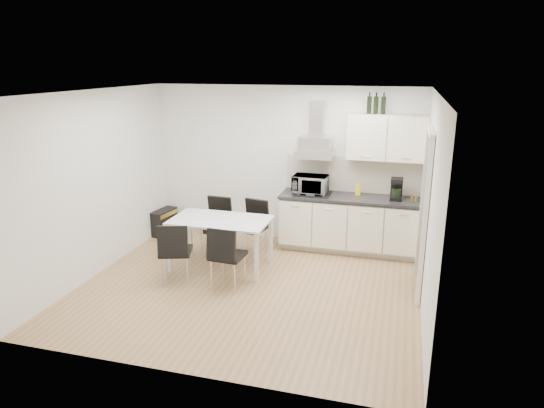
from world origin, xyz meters
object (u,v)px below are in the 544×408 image
at_px(chair_near_right, 228,256).
at_px(chair_far_right, 251,229).
at_px(chair_far_left, 215,226).
at_px(chair_near_left, 176,252).
at_px(kitchenette, 353,201).
at_px(guitar_amp, 164,222).
at_px(dining_table, 220,224).
at_px(floor_speaker, 209,225).

bearing_deg(chair_near_right, chair_far_right, 95.91).
bearing_deg(chair_far_right, chair_far_left, 13.24).
bearing_deg(chair_far_right, chair_near_left, 72.05).
bearing_deg(chair_near_right, kitchenette, 54.66).
bearing_deg(guitar_amp, chair_near_left, -48.92).
distance_m(kitchenette, guitar_amp, 3.36).
height_order(dining_table, guitar_amp, dining_table).
bearing_deg(chair_far_right, floor_speaker, -24.38).
height_order(chair_near_right, floor_speaker, chair_near_right).
height_order(kitchenette, chair_far_left, kitchenette).
xyz_separation_m(dining_table, floor_speaker, (-0.76, 1.35, -0.52)).
relative_size(kitchenette, chair_far_left, 2.86).
bearing_deg(guitar_amp, dining_table, -27.23).
xyz_separation_m(chair_far_left, chair_near_left, (-0.11, -1.19, 0.00)).
bearing_deg(floor_speaker, kitchenette, -7.74).
xyz_separation_m(dining_table, chair_near_right, (0.33, -0.59, -0.23)).
xyz_separation_m(chair_far_right, chair_near_right, (0.04, -1.15, 0.00)).
distance_m(chair_near_left, chair_near_right, 0.75).
bearing_deg(chair_far_left, chair_near_right, 122.12).
bearing_deg(guitar_amp, chair_far_right, -7.84).
relative_size(dining_table, chair_far_right, 1.63).
relative_size(chair_near_right, floor_speaker, 2.87).
xyz_separation_m(kitchenette, chair_far_right, (-1.50, -0.63, -0.39)).
distance_m(chair_far_left, guitar_amp, 1.34).
relative_size(kitchenette, chair_near_right, 2.86).
relative_size(kitchenette, floor_speaker, 8.21).
distance_m(dining_table, chair_near_right, 0.72).
relative_size(kitchenette, dining_table, 1.76).
relative_size(chair_near_left, guitar_amp, 1.57).
distance_m(kitchenette, chair_near_right, 2.33).
bearing_deg(kitchenette, chair_near_left, -140.41).
relative_size(chair_far_right, guitar_amp, 1.57).
relative_size(chair_far_right, chair_near_right, 1.00).
height_order(dining_table, floor_speaker, dining_table).
bearing_deg(chair_far_left, floor_speaker, -57.53).
relative_size(dining_table, chair_near_right, 1.63).
relative_size(chair_far_left, floor_speaker, 2.87).
bearing_deg(chair_near_left, chair_near_right, -14.09).
height_order(chair_far_left, chair_near_left, same).
bearing_deg(chair_near_left, kitchenette, 21.92).
distance_m(chair_far_right, guitar_amp, 1.90).
relative_size(kitchenette, chair_far_right, 2.86).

